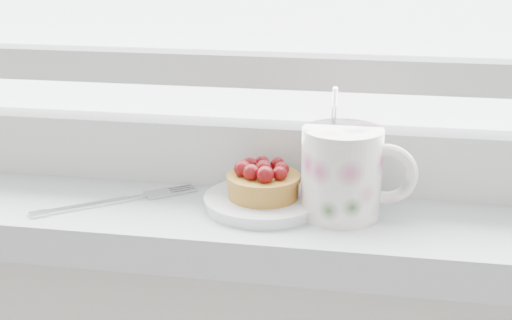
% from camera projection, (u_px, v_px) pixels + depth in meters
% --- Properties ---
extents(saucer, '(0.12, 0.12, 0.01)m').
position_uv_depth(saucer, '(263.00, 202.00, 0.74)').
color(saucer, white).
rests_on(saucer, windowsill).
extents(raspberry_tart, '(0.08, 0.08, 0.04)m').
position_uv_depth(raspberry_tart, '(263.00, 181.00, 0.73)').
color(raspberry_tart, '#976521').
rests_on(raspberry_tart, saucer).
extents(floral_mug, '(0.12, 0.08, 0.13)m').
position_uv_depth(floral_mug, '(345.00, 171.00, 0.71)').
color(floral_mug, silver).
rests_on(floral_mug, windowsill).
extents(fork, '(0.15, 0.12, 0.00)m').
position_uv_depth(fork, '(115.00, 201.00, 0.76)').
color(fork, silver).
rests_on(fork, windowsill).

